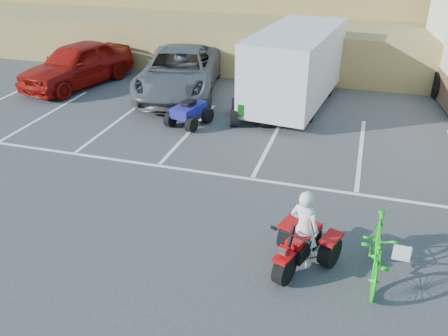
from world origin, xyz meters
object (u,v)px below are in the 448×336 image
(quad_atv_blue, at_px, (189,124))
(quad_atv_green, at_px, (249,120))
(red_trike_atv, at_px, (297,267))
(rider, at_px, (304,229))
(red_car, at_px, (77,64))
(green_dirt_bike, at_px, (377,250))
(grey_pickup, at_px, (180,72))
(cargo_trailer, at_px, (295,65))

(quad_atv_blue, bearing_deg, quad_atv_green, 41.42)
(red_trike_atv, height_order, rider, rider)
(rider, distance_m, red_car, 13.95)
(red_trike_atv, height_order, green_dirt_bike, green_dirt_bike)
(grey_pickup, height_order, quad_atv_green, grey_pickup)
(grey_pickup, distance_m, quad_atv_blue, 3.49)
(green_dirt_bike, bearing_deg, red_car, 143.67)
(grey_pickup, bearing_deg, rider, -68.39)
(green_dirt_bike, bearing_deg, quad_atv_blue, 134.87)
(red_trike_atv, bearing_deg, rider, 90.00)
(red_trike_atv, height_order, cargo_trailer, cargo_trailer)
(cargo_trailer, xyz_separation_m, quad_atv_blue, (-3.02, -3.00, -1.48))
(green_dirt_bike, height_order, red_car, red_car)
(rider, distance_m, green_dirt_bike, 1.39)
(rider, bearing_deg, green_dirt_bike, -160.91)
(red_car, xyz_separation_m, quad_atv_blue, (5.94, -2.79, -0.88))
(red_trike_atv, relative_size, green_dirt_bike, 0.77)
(red_trike_atv, xyz_separation_m, green_dirt_bike, (1.43, 0.13, 0.63))
(quad_atv_blue, bearing_deg, red_car, 169.47)
(red_trike_atv, distance_m, red_car, 14.03)
(green_dirt_bike, relative_size, quad_atv_blue, 1.46)
(grey_pickup, xyz_separation_m, cargo_trailer, (4.52, -0.03, 0.61))
(grey_pickup, bearing_deg, red_trike_atv, -69.01)
(rider, xyz_separation_m, green_dirt_bike, (1.38, -0.01, -0.20))
(red_car, bearing_deg, quad_atv_blue, -10.74)
(cargo_trailer, distance_m, quad_atv_green, 2.79)
(green_dirt_bike, height_order, grey_pickup, grey_pickup)
(rider, bearing_deg, red_car, -20.83)
(red_car, bearing_deg, rider, -25.81)
(green_dirt_bike, distance_m, quad_atv_blue, 8.73)
(rider, xyz_separation_m, red_car, (-10.64, 9.01, 0.05))
(red_trike_atv, distance_m, rider, 0.84)
(rider, bearing_deg, quad_atv_blue, -33.46)
(red_car, bearing_deg, cargo_trailer, 15.76)
(red_car, height_order, quad_atv_green, red_car)
(rider, height_order, grey_pickup, grey_pickup)
(red_car, xyz_separation_m, quad_atv_green, (7.79, -1.85, -0.88))
(rider, height_order, cargo_trailer, cargo_trailer)
(rider, relative_size, grey_pickup, 0.27)
(cargo_trailer, xyz_separation_m, quad_atv_green, (-1.16, -2.06, -1.48))
(red_car, bearing_deg, grey_pickup, 17.50)
(red_trike_atv, height_order, quad_atv_blue, red_trike_atv)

